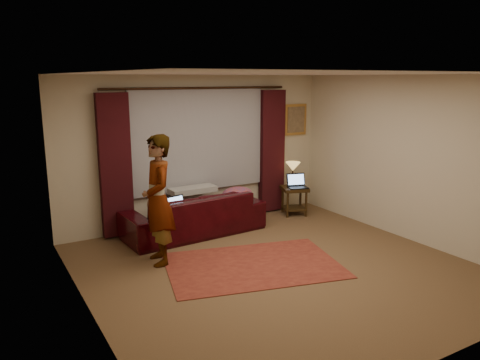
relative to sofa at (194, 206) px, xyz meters
name	(u,v)px	position (x,y,z in m)	size (l,w,h in m)	color
floor	(278,269)	(0.37, -1.91, -0.48)	(5.00, 5.00, 0.01)	brown
ceiling	(282,74)	(0.37, -1.91, 2.13)	(5.00, 5.00, 0.02)	silver
wall_back	(198,150)	(0.37, 0.59, 0.83)	(5.00, 0.02, 2.60)	beige
wall_front	(448,227)	(0.37, -4.41, 0.83)	(5.00, 0.02, 2.60)	beige
wall_left	(83,200)	(-2.13, -1.91, 0.83)	(0.02, 5.00, 2.60)	beige
wall_right	(410,159)	(2.87, -1.91, 0.83)	(0.02, 5.00, 2.60)	beige
sheer_curtain	(199,139)	(0.37, 0.53, 1.03)	(2.50, 0.05, 1.80)	#919198
drape_left	(115,166)	(-1.13, 0.48, 0.71)	(0.50, 0.14, 2.30)	black
drape_right	(272,151)	(1.87, 0.48, 0.71)	(0.50, 0.14, 2.30)	black
curtain_rod	(199,88)	(0.37, 0.48, 1.91)	(0.04, 0.04, 3.40)	black
picture_frame	(295,120)	(2.47, 0.56, 1.28)	(0.50, 0.04, 0.60)	gold
sofa	(194,206)	(0.00, 0.00, 0.00)	(2.33, 1.01, 0.94)	black
throw_blanket	(192,175)	(0.10, 0.25, 0.47)	(0.80, 0.32, 0.09)	#9C9B95
clothing_pile	(237,194)	(0.81, -0.04, 0.12)	(0.54, 0.42, 0.23)	#7A3B50
laptop_sofa	(180,204)	(-0.31, -0.16, 0.11)	(0.32, 0.34, 0.23)	black
area_rug	(253,265)	(0.12, -1.66, -0.46)	(2.36, 1.57, 0.01)	maroon
end_table	(294,201)	(2.12, 0.07, -0.20)	(0.46, 0.46, 0.53)	black
tiffany_lamp	(293,174)	(2.18, 0.21, 0.29)	(0.28, 0.28, 0.45)	olive
laptop_table	(298,181)	(2.12, -0.03, 0.19)	(0.36, 0.39, 0.26)	black
person	(158,200)	(-0.94, -0.89, 0.44)	(0.53, 0.53, 1.81)	#9C9B95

